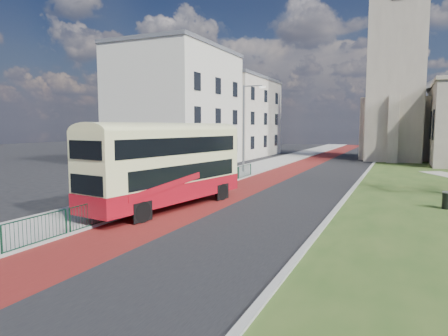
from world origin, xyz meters
The scene contains 13 objects.
ground centered at (0.00, 0.00, 0.00)m, with size 160.00×160.00×0.00m, color black.
road_carriageway centered at (1.50, 20.00, 0.01)m, with size 9.00×120.00×0.01m, color black.
bus_lane centered at (-1.20, 20.00, 0.01)m, with size 3.40×120.00×0.01m, color #591414.
pavement_west centered at (-5.00, 20.00, 0.06)m, with size 4.00×120.00×0.12m, color gray.
kerb_west centered at (-3.00, 20.00, 0.07)m, with size 0.25×120.00×0.13m, color #999993.
kerb_east centered at (6.10, 22.00, 0.07)m, with size 0.25×80.00×0.13m, color #999993.
pedestrian_railing centered at (-2.95, 4.00, 0.55)m, with size 0.07×24.00×1.12m.
gothic_church centered at (12.56, 38.00, 13.13)m, with size 16.38×18.00×40.00m.
street_block_near centered at (-14.00, 22.00, 6.51)m, with size 10.30×14.30×13.00m.
street_block_far centered at (-14.00, 38.00, 5.76)m, with size 10.30×16.30×11.50m.
streetlamp centered at (-4.35, 18.00, 4.59)m, with size 2.13×0.18×8.00m.
bus centered at (-2.20, 1.16, 2.48)m, with size 3.93×10.64×4.35m.
litter_bin centered at (11.37, 6.84, 0.50)m, with size 0.58×0.58×0.91m.
Camera 1 is at (9.10, -16.76, 4.37)m, focal length 32.00 mm.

